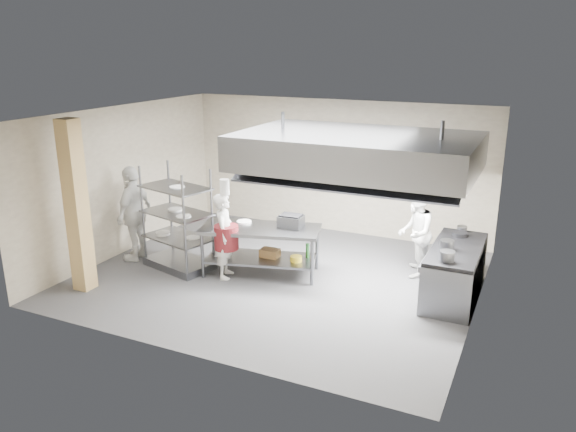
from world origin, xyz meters
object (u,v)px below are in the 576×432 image
at_px(chef_head, 225,236).
at_px(stockpot, 447,245).
at_px(cooking_range, 455,274).
at_px(chef_plating, 134,213).
at_px(island, 261,251).
at_px(chef_line, 415,233).
at_px(pass_rack, 177,218).
at_px(griddle, 291,221).

relative_size(chef_head, stockpot, 6.82).
bearing_deg(cooking_range, chef_plating, -172.00).
bearing_deg(chef_plating, island, 89.04).
bearing_deg(cooking_range, stockpot, -126.41).
height_order(chef_head, chef_line, chef_line).
xyz_separation_m(cooking_range, stockpot, (-0.14, -0.19, 0.56)).
bearing_deg(pass_rack, cooking_range, 24.62).
bearing_deg(cooking_range, chef_head, -167.29).
distance_m(pass_rack, cooking_range, 5.15).
bearing_deg(chef_head, chef_line, -82.74).
distance_m(griddle, stockpot, 2.82).
xyz_separation_m(chef_head, chef_line, (3.13, 1.55, 0.03)).
distance_m(chef_head, stockpot, 3.90).
bearing_deg(stockpot, pass_rack, -172.09).
height_order(griddle, stockpot, griddle).
bearing_deg(chef_head, cooking_range, -96.36).
bearing_deg(island, griddle, 13.55).
relative_size(pass_rack, cooking_range, 0.99).
relative_size(pass_rack, chef_line, 1.19).
height_order(chef_line, griddle, chef_line).
xyz_separation_m(cooking_range, chef_head, (-3.98, -0.90, 0.38)).
height_order(island, pass_rack, pass_rack).
bearing_deg(island, chef_plating, 172.72).
xyz_separation_m(chef_head, stockpot, (3.84, 0.70, 0.18)).
relative_size(chef_head, chef_line, 0.96).
distance_m(island, pass_rack, 1.71).
height_order(chef_line, chef_plating, chef_plating).
bearing_deg(cooking_range, pass_rack, -170.16).
bearing_deg(cooking_range, chef_line, 142.37).
height_order(chef_head, chef_plating, chef_plating).
relative_size(island, chef_plating, 1.15).
height_order(island, stockpot, stockpot).
xyz_separation_m(griddle, stockpot, (2.82, 0.02, -0.04)).
height_order(cooking_range, griddle, griddle).
bearing_deg(chef_plating, chef_line, 97.15).
xyz_separation_m(chef_line, griddle, (-2.12, -0.87, 0.18)).
bearing_deg(chef_head, island, -70.79).
relative_size(chef_line, chef_plating, 0.87).
xyz_separation_m(chef_head, griddle, (1.01, 0.68, 0.22)).
xyz_separation_m(cooking_range, griddle, (-2.97, -0.22, 0.60)).
bearing_deg(chef_head, griddle, -75.17).
distance_m(pass_rack, stockpot, 4.94).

